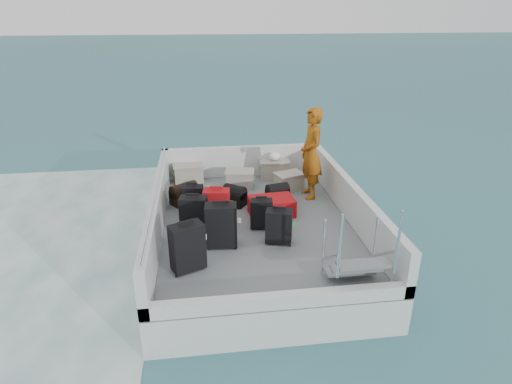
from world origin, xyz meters
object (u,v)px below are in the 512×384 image
Objects in this scene: suitcase_4 at (221,226)px; crate_2 at (274,169)px; suitcase_8 at (271,206)px; crate_0 at (188,174)px; crate_1 at (240,180)px; crate_3 at (289,182)px; suitcase_0 at (187,248)px; suitcase_5 at (217,206)px; suitcase_1 at (194,216)px; passenger at (311,154)px; suitcase_7 at (261,214)px; suitcase_2 at (193,200)px; suitcase_6 at (279,227)px.

crate_2 is (1.38, 2.96, -0.17)m from suitcase_4.
crate_0 is (-1.57, 1.90, 0.03)m from suitcase_8.
crate_1 is 1.07m from crate_3.
suitcase_0 is 1.17× the size of suitcase_5.
suitcase_8 is at bearing -50.44° from crate_0.
suitcase_4 is at bearing -37.41° from suitcase_1.
crate_3 is 0.94m from passenger.
suitcase_5 is 1.02× the size of crate_0.
suitcase_7 is 1.86m from passenger.
crate_1 is (1.00, 1.23, -0.11)m from suitcase_2.
crate_2 is 1.18× the size of crate_3.
suitcase_0 is 1.29× the size of suitcase_2.
suitcase_0 reaches higher than crate_1.
suitcase_7 is 1.92m from crate_3.
suitcase_2 is at bearing -154.18° from crate_3.
suitcase_5 is (0.43, -0.40, 0.03)m from suitcase_2.
suitcase_1 is 3.07m from crate_2.
suitcase_4 is at bearing 25.81° from suitcase_0.
crate_1 is 0.97m from crate_2.
suitcase_0 is 3.60m from crate_0.
suitcase_8 is (1.46, -0.19, -0.12)m from suitcase_2.
suitcase_0 is at bearing -83.60° from suitcase_2.
suitcase_5 is at bearing 97.11° from suitcase_4.
suitcase_8 is at bearing -55.84° from passenger.
suitcase_5 is 1.08× the size of suitcase_6.
suitcase_1 is 1.05× the size of crate_2.
crate_0 is (-0.13, 2.47, -0.15)m from suitcase_1.
suitcase_5 reaches higher than suitcase_8.
suitcase_4 is 2.75m from crate_3.
suitcase_1 is 0.54m from suitcase_5.
passenger reaches higher than crate_2.
suitcase_2 is 0.31× the size of passenger.
crate_0 is 1.21m from crate_1.
passenger is at bearing 21.27° from suitcase_2.
crate_0 is 2.84m from passenger.
suitcase_2 reaches higher than suitcase_8.
suitcase_8 is (1.03, 0.21, -0.15)m from suitcase_5.
crate_0 reaches higher than crate_1.
crate_2 is at bearing 64.74° from suitcase_1.
suitcase_8 is (1.44, 0.57, -0.18)m from suitcase_1.
suitcase_5 is 1.06m from suitcase_8.
suitcase_6 is at bearing -32.39° from suitcase_5.
suitcase_0 is at bearing -98.56° from suitcase_5.
suitcase_7 is at bearing 126.28° from suitcase_6.
suitcase_0 is 3.30m from crate_1.
crate_2 is (1.41, 2.11, -0.12)m from suitcase_5.
suitcase_0 reaches higher than crate_2.
suitcase_1 is at bearing 61.26° from suitcase_0.
crate_3 is (2.11, 2.88, -0.21)m from suitcase_0.
suitcase_5 is (0.49, 1.49, -0.05)m from suitcase_0.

